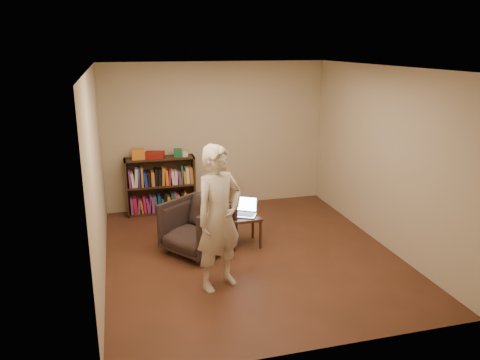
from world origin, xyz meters
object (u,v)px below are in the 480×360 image
object	(u,v)px
laptop	(245,211)
stool	(226,185)
person	(219,218)
bookshelf	(161,188)
armchair	(197,227)
side_table	(244,220)

from	to	relation	value
laptop	stool	bearing A→B (deg)	115.62
laptop	person	bearing A→B (deg)	-90.27
bookshelf	armchair	distance (m)	1.85
stool	person	xyz separation A→B (m)	(-0.73, -2.80, 0.47)
stool	person	bearing A→B (deg)	-104.66
armchair	laptop	bearing A→B (deg)	61.36
bookshelf	laptop	bearing A→B (deg)	-57.89
stool	laptop	distance (m)	1.65
stool	armchair	world-z (taller)	armchair
side_table	person	bearing A→B (deg)	-118.91
person	stool	bearing A→B (deg)	49.59
side_table	stool	bearing A→B (deg)	86.12
bookshelf	laptop	distance (m)	2.01
armchair	side_table	size ratio (longest dim) A/B	1.82
laptop	side_table	bearing A→B (deg)	-93.81
laptop	bookshelf	bearing A→B (deg)	150.88
person	side_table	bearing A→B (deg)	35.35
bookshelf	side_table	size ratio (longest dim) A/B	2.61
bookshelf	person	bearing A→B (deg)	-81.50
bookshelf	armchair	world-z (taller)	bookshelf
stool	laptop	xyz separation A→B (m)	(-0.09, -1.64, 0.10)
bookshelf	person	size ratio (longest dim) A/B	0.67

